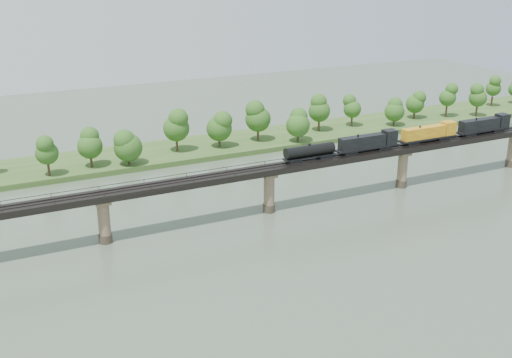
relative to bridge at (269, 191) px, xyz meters
name	(u,v)px	position (x,y,z in m)	size (l,w,h in m)	color
ground	(336,262)	(0.00, -30.00, -5.46)	(400.00, 400.00, 0.00)	#3F4D3D
far_bank	(190,149)	(0.00, 55.00, -4.66)	(300.00, 24.00, 1.60)	#325020
bridge	(269,191)	(0.00, 0.00, 0.00)	(236.00, 30.00, 11.50)	#473A2D
bridge_superstructure	(269,166)	(0.00, 0.00, 6.33)	(220.00, 4.90, 0.75)	black
far_treeline	(169,131)	(-8.21, 50.52, 3.37)	(289.06, 17.54, 13.60)	#382619
freight_train	(409,137)	(41.18, 0.00, 8.42)	(72.26, 2.82, 4.97)	black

